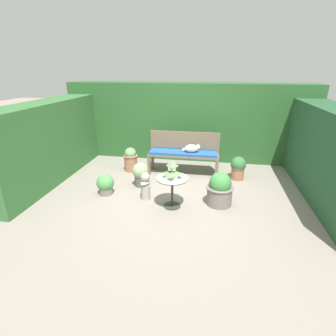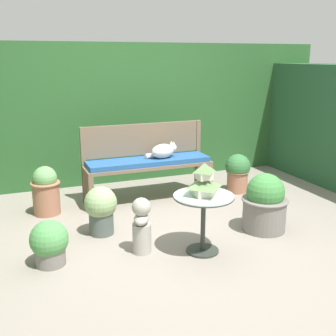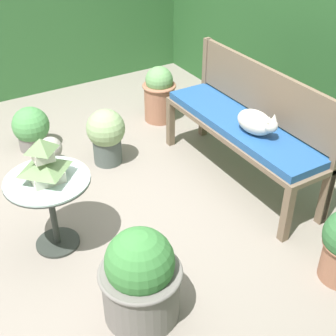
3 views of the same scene
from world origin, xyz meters
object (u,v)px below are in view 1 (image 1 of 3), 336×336
(cat, at_px, (192,148))
(potted_plant_bench_left, at_px, (131,159))
(garden_bust, at_px, (146,186))
(potted_plant_table_far, at_px, (238,167))
(garden_bench, at_px, (183,155))
(patio_table, at_px, (172,184))
(potted_plant_table_near, at_px, (220,190))
(potted_plant_hedge_corner, at_px, (140,173))
(potted_plant_bench_right, at_px, (105,185))
(pagoda_birdhouse, at_px, (172,171))

(cat, bearing_deg, potted_plant_bench_left, 169.60)
(garden_bust, distance_m, potted_plant_table_far, 2.20)
(cat, relative_size, potted_plant_bench_left, 0.73)
(cat, distance_m, garden_bust, 1.60)
(garden_bench, bearing_deg, cat, -7.35)
(patio_table, xyz_separation_m, potted_plant_table_near, (0.84, 0.23, -0.15))
(garden_bench, height_order, potted_plant_bench_left, potted_plant_bench_left)
(patio_table, relative_size, garden_bust, 1.04)
(garden_bench, relative_size, potted_plant_hedge_corner, 3.17)
(garden_bench, height_order, potted_plant_bench_right, garden_bench)
(potted_plant_table_far, distance_m, potted_plant_table_near, 1.32)
(pagoda_birdhouse, distance_m, potted_plant_table_far, 1.98)
(garden_bench, xyz_separation_m, cat, (0.19, -0.02, 0.17))
(garden_bench, bearing_deg, potted_plant_table_far, -5.22)
(garden_bench, bearing_deg, potted_plant_table_near, -58.83)
(potted_plant_table_near, bearing_deg, potted_plant_hedge_corner, 161.79)
(potted_plant_bench_right, relative_size, potted_plant_table_near, 0.66)
(garden_bust, bearing_deg, potted_plant_bench_right, 111.19)
(patio_table, height_order, potted_plant_bench_right, patio_table)
(cat, height_order, pagoda_birdhouse, pagoda_birdhouse)
(pagoda_birdhouse, relative_size, potted_plant_bench_left, 0.53)
(garden_bench, relative_size, garden_bust, 2.98)
(potted_plant_hedge_corner, bearing_deg, cat, 38.79)
(potted_plant_bench_right, distance_m, potted_plant_table_far, 2.89)
(patio_table, distance_m, potted_plant_bench_left, 2.02)
(potted_plant_table_far, bearing_deg, potted_plant_bench_left, 177.86)
(potted_plant_hedge_corner, bearing_deg, potted_plant_table_near, -18.21)
(cat, relative_size, potted_plant_table_near, 0.67)
(pagoda_birdhouse, height_order, potted_plant_table_far, pagoda_birdhouse)
(pagoda_birdhouse, xyz_separation_m, potted_plant_bench_right, (-1.37, 0.27, -0.49))
(patio_table, height_order, garden_bust, patio_table)
(garden_bust, xyz_separation_m, potted_plant_table_far, (1.79, 1.28, 0.00))
(potted_plant_bench_right, relative_size, potted_plant_hedge_corner, 0.81)
(pagoda_birdhouse, bearing_deg, potted_plant_table_near, 15.29)
(potted_plant_bench_left, relative_size, potted_plant_hedge_corner, 1.13)
(garden_bust, relative_size, potted_plant_table_far, 1.04)
(cat, bearing_deg, potted_plant_table_far, -15.03)
(cat, xyz_separation_m, potted_plant_hedge_corner, (-1.00, -0.80, -0.36))
(patio_table, distance_m, potted_plant_table_near, 0.88)
(potted_plant_hedge_corner, bearing_deg, potted_plant_bench_right, -139.21)
(potted_plant_table_near, bearing_deg, garden_bench, 121.17)
(potted_plant_bench_right, bearing_deg, potted_plant_table_far, 24.79)
(garden_bust, bearing_deg, potted_plant_table_far, -28.41)
(patio_table, distance_m, potted_plant_hedge_corner, 1.12)
(patio_table, distance_m, potted_plant_table_far, 1.94)
(patio_table, relative_size, potted_plant_bench_right, 1.37)
(potted_plant_bench_right, xyz_separation_m, potted_plant_table_far, (2.62, 1.21, 0.07))
(pagoda_birdhouse, bearing_deg, potted_plant_bench_right, 168.95)
(patio_table, xyz_separation_m, pagoda_birdhouse, (0.00, 0.00, 0.25))
(cat, distance_m, potted_plant_bench_left, 1.51)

